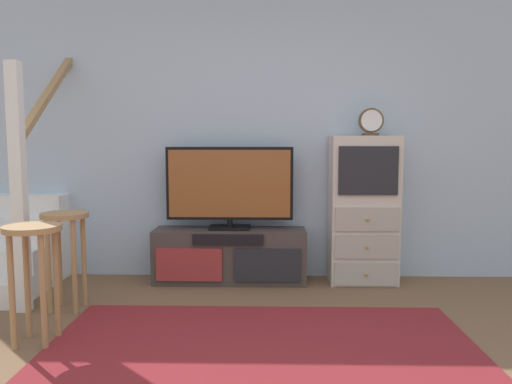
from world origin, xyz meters
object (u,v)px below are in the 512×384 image
at_px(media_console, 230,256).
at_px(desk_clock, 371,122).
at_px(bar_stool_near, 33,257).
at_px(side_cabinet, 363,210).
at_px(television, 230,186).
at_px(bar_stool_far, 66,238).

height_order(media_console, desk_clock, desk_clock).
height_order(desk_clock, bar_stool_near, desk_clock).
distance_m(side_cabinet, desk_clock, 0.76).
xyz_separation_m(media_console, bar_stool_near, (-1.09, -1.37, 0.31)).
height_order(television, bar_stool_far, television).
bearing_deg(side_cabinet, media_console, -179.50).
relative_size(television, side_cabinet, 0.86).
distance_m(desk_clock, bar_stool_near, 2.81).
distance_m(media_console, desk_clock, 1.69).
xyz_separation_m(bar_stool_near, bar_stool_far, (-0.06, 0.61, -0.01)).
xyz_separation_m(television, bar_stool_near, (-1.09, -1.39, -0.31)).
distance_m(television, bar_stool_far, 1.42).
bearing_deg(bar_stool_near, side_cabinet, 31.41).
distance_m(television, bar_stool_near, 1.79).
relative_size(desk_clock, bar_stool_far, 0.32).
height_order(television, bar_stool_near, television).
xyz_separation_m(side_cabinet, bar_stool_near, (-2.26, -1.38, -0.10)).
relative_size(television, desk_clock, 4.74).
bearing_deg(media_console, side_cabinet, 0.50).
distance_m(bar_stool_near, bar_stool_far, 0.62).
xyz_separation_m(television, side_cabinet, (1.17, -0.01, -0.21)).
height_order(media_console, bar_stool_far, bar_stool_far).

